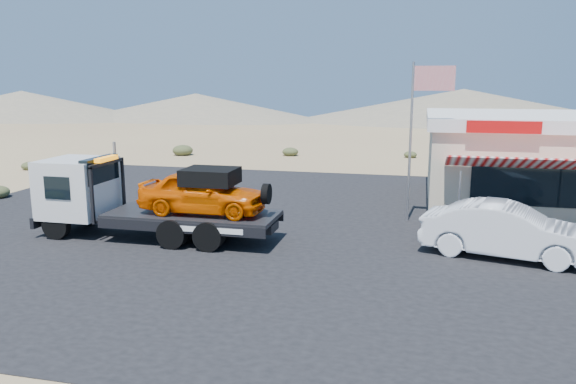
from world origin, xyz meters
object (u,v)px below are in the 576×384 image
(tow_truck, at_px, (150,196))
(flagpole, at_px, (418,124))
(white_sedan, at_px, (507,231))
(jerky_store, at_px, (549,159))

(tow_truck, distance_m, flagpole, 10.06)
(flagpole, bearing_deg, white_sedan, -54.04)
(tow_truck, relative_size, flagpole, 1.37)
(tow_truck, xyz_separation_m, white_sedan, (11.58, 0.51, -0.63))
(white_sedan, distance_m, flagpole, 5.65)
(white_sedan, relative_size, jerky_store, 0.48)
(tow_truck, relative_size, jerky_store, 0.79)
(tow_truck, height_order, jerky_store, jerky_store)
(tow_truck, height_order, flagpole, flagpole)
(flagpole, bearing_deg, jerky_store, 38.79)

